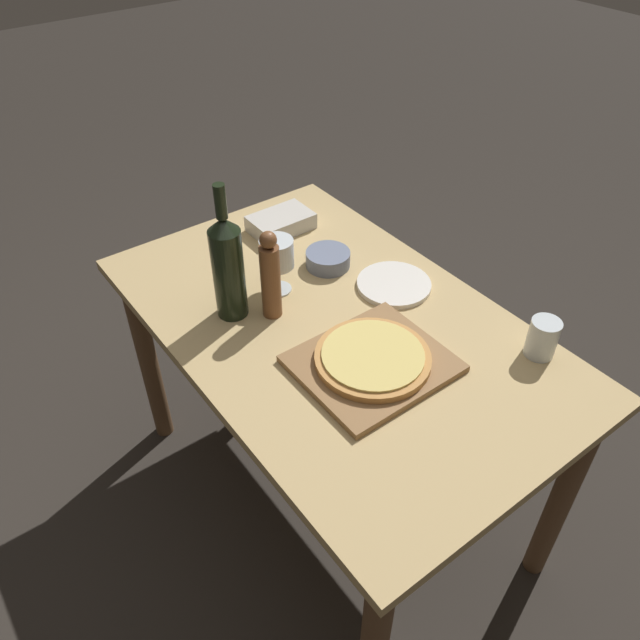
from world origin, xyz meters
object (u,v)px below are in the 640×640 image
Objects in this scene: wine_glass at (277,255)px; wine_bottle at (228,266)px; small_bowl at (328,259)px; pizza at (373,357)px; pepper_mill at (270,277)px.

wine_bottle is at bearing -176.35° from wine_glass.
small_bowl is at bearing 3.31° from wine_glass.
small_bowl reaches higher than pizza.
pepper_mill is at bearing -160.84° from small_bowl.
pepper_mill reaches higher than wine_glass.
pizza is at bearing -88.32° from wine_glass.
wine_bottle reaches higher than pizza.
pizza is 1.72× the size of wine_glass.
small_bowl is (0.16, 0.38, -0.01)m from pizza.
pepper_mill is (0.08, -0.06, -0.03)m from wine_bottle.
pepper_mill is at bearing -39.38° from wine_bottle.
small_bowl is (0.17, 0.01, -0.09)m from wine_glass.
small_bowl is at bearing 3.46° from wine_bottle.
pepper_mill is (-0.08, 0.30, 0.09)m from pizza.
wine_glass is (-0.01, 0.37, 0.08)m from pizza.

